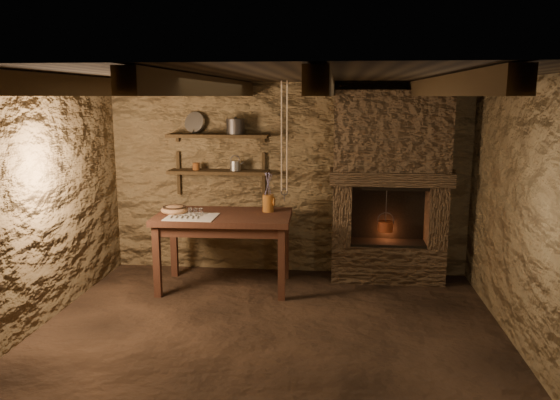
# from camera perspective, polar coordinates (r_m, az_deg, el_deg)

# --- Properties ---
(floor) EXTENTS (4.50, 4.50, 0.00)m
(floor) POSITION_cam_1_polar(r_m,az_deg,el_deg) (5.31, -1.25, -14.01)
(floor) COLOR black
(floor) RESTS_ON ground
(back_wall) EXTENTS (4.50, 0.04, 2.40)m
(back_wall) POSITION_cam_1_polar(r_m,az_deg,el_deg) (6.89, 0.80, 2.21)
(back_wall) COLOR brown
(back_wall) RESTS_ON floor
(front_wall) EXTENTS (4.50, 0.04, 2.40)m
(front_wall) POSITION_cam_1_polar(r_m,az_deg,el_deg) (3.03, -6.16, -9.13)
(front_wall) COLOR brown
(front_wall) RESTS_ON floor
(left_wall) EXTENTS (0.04, 4.00, 2.40)m
(left_wall) POSITION_cam_1_polar(r_m,az_deg,el_deg) (5.67, -24.49, -0.64)
(left_wall) COLOR brown
(left_wall) RESTS_ON floor
(right_wall) EXTENTS (0.04, 4.00, 2.40)m
(right_wall) POSITION_cam_1_polar(r_m,az_deg,el_deg) (5.16, 24.34, -1.68)
(right_wall) COLOR brown
(right_wall) RESTS_ON floor
(ceiling) EXTENTS (4.50, 4.00, 0.04)m
(ceiling) POSITION_cam_1_polar(r_m,az_deg,el_deg) (4.83, -1.37, 12.83)
(ceiling) COLOR black
(ceiling) RESTS_ON back_wall
(beam_far_left) EXTENTS (0.14, 3.95, 0.16)m
(beam_far_left) POSITION_cam_1_polar(r_m,az_deg,el_deg) (5.23, -18.22, 11.16)
(beam_far_left) COLOR black
(beam_far_left) RESTS_ON ceiling
(beam_mid_left) EXTENTS (0.14, 3.95, 0.16)m
(beam_mid_left) POSITION_cam_1_polar(r_m,az_deg,el_deg) (4.91, -7.28, 11.66)
(beam_mid_left) COLOR black
(beam_mid_left) RESTS_ON ceiling
(beam_mid_right) EXTENTS (0.14, 3.95, 0.16)m
(beam_mid_right) POSITION_cam_1_polar(r_m,az_deg,el_deg) (4.79, 4.71, 11.73)
(beam_mid_right) COLOR black
(beam_mid_right) RESTS_ON ceiling
(beam_far_right) EXTENTS (0.14, 3.95, 0.16)m
(beam_far_right) POSITION_cam_1_polar(r_m,az_deg,el_deg) (4.87, 16.80, 11.30)
(beam_far_right) COLOR black
(beam_far_right) RESTS_ON ceiling
(shelf_lower) EXTENTS (1.25, 0.30, 0.04)m
(shelf_lower) POSITION_cam_1_polar(r_m,az_deg,el_deg) (6.85, -6.43, 2.94)
(shelf_lower) COLOR black
(shelf_lower) RESTS_ON back_wall
(shelf_upper) EXTENTS (1.25, 0.30, 0.04)m
(shelf_upper) POSITION_cam_1_polar(r_m,az_deg,el_deg) (6.80, -6.51, 6.70)
(shelf_upper) COLOR black
(shelf_upper) RESTS_ON back_wall
(hearth) EXTENTS (1.43, 0.51, 2.30)m
(hearth) POSITION_cam_1_polar(r_m,az_deg,el_deg) (6.66, 11.40, 1.93)
(hearth) COLOR #3E2D1F
(hearth) RESTS_ON floor
(work_table) EXTENTS (1.58, 0.94, 0.89)m
(work_table) POSITION_cam_1_polar(r_m,az_deg,el_deg) (6.45, -5.84, -5.02)
(work_table) COLOR #371D13
(work_table) RESTS_ON floor
(linen_cloth) EXTENTS (0.56, 0.45, 0.01)m
(linen_cloth) POSITION_cam_1_polar(r_m,az_deg,el_deg) (6.23, -9.22, -1.74)
(linen_cloth) COLOR silver
(linen_cloth) RESTS_ON work_table
(pewter_cutlery_row) EXTENTS (0.47, 0.19, 0.01)m
(pewter_cutlery_row) POSITION_cam_1_polar(r_m,az_deg,el_deg) (6.21, -9.27, -1.69)
(pewter_cutlery_row) COLOR gray
(pewter_cutlery_row) RESTS_ON linen_cloth
(drinking_glasses) EXTENTS (0.18, 0.05, 0.07)m
(drinking_glasses) POSITION_cam_1_polar(r_m,az_deg,el_deg) (6.32, -8.82, -1.19)
(drinking_glasses) COLOR white
(drinking_glasses) RESTS_ON linen_cloth
(stoneware_jug) EXTENTS (0.16, 0.15, 0.47)m
(stoneware_jug) POSITION_cam_1_polar(r_m,az_deg,el_deg) (6.41, -1.22, 0.53)
(stoneware_jug) COLOR #A15C1F
(stoneware_jug) RESTS_ON work_table
(wooden_bowl) EXTENTS (0.41, 0.41, 0.11)m
(wooden_bowl) POSITION_cam_1_polar(r_m,az_deg,el_deg) (6.47, -10.97, -1.03)
(wooden_bowl) COLOR brown
(wooden_bowl) RESTS_ON work_table
(iron_stockpot) EXTENTS (0.24, 0.24, 0.17)m
(iron_stockpot) POSITION_cam_1_polar(r_m,az_deg,el_deg) (6.75, -4.67, 7.58)
(iron_stockpot) COLOR #302D2B
(iron_stockpot) RESTS_ON shelf_upper
(tin_pan) EXTENTS (0.29, 0.19, 0.27)m
(tin_pan) POSITION_cam_1_polar(r_m,az_deg,el_deg) (6.96, -8.91, 8.00)
(tin_pan) COLOR #979692
(tin_pan) RESTS_ON shelf_upper
(small_kettle) EXTENTS (0.21, 0.19, 0.19)m
(small_kettle) POSITION_cam_1_polar(r_m,az_deg,el_deg) (6.79, -4.69, 3.59)
(small_kettle) COLOR #979692
(small_kettle) RESTS_ON shelf_lower
(rusty_tin) EXTENTS (0.11, 0.11, 0.09)m
(rusty_tin) POSITION_cam_1_polar(r_m,az_deg,el_deg) (6.91, -8.75, 3.49)
(rusty_tin) COLOR #613113
(rusty_tin) RESTS_ON shelf_lower
(red_pot) EXTENTS (0.21, 0.21, 0.54)m
(red_pot) POSITION_cam_1_polar(r_m,az_deg,el_deg) (6.71, 10.97, -2.63)
(red_pot) COLOR maroon
(red_pot) RESTS_ON hearth
(hanging_ropes) EXTENTS (0.08, 0.08, 1.20)m
(hanging_ropes) POSITION_cam_1_polar(r_m,az_deg,el_deg) (5.88, 0.46, 6.62)
(hanging_ropes) COLOR beige
(hanging_ropes) RESTS_ON ceiling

